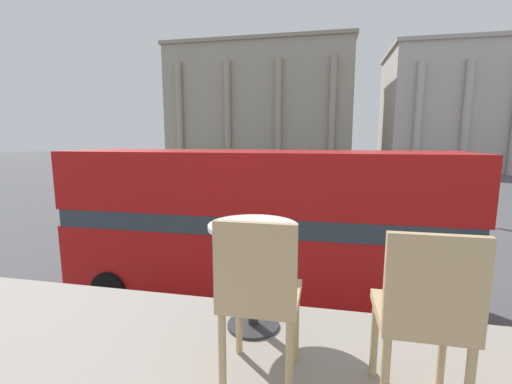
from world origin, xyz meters
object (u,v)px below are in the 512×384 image
plaza_building_left (261,107)px  traffic_light_near (183,198)px  pedestrian_white (213,203)px  double_decker_bus (258,219)px  plaza_building_right (490,110)px  cafe_dining_table (253,252)px  pedestrian_grey (385,208)px  cafe_chair_0 (259,292)px  car_black (300,194)px  cafe_chair_1 (424,312)px  traffic_light_mid (444,174)px

plaza_building_left → traffic_light_near: 43.89m
plaza_building_left → pedestrian_white: bearing=-83.0°
double_decker_bus → plaza_building_right: (23.62, 44.91, 6.09)m
plaza_building_left → cafe_dining_table: bearing=-79.2°
double_decker_bus → pedestrian_white: 9.72m
plaza_building_right → pedestrian_grey: plaza_building_right is taller
cafe_chair_0 → car_black: bearing=98.2°
cafe_chair_0 → car_black: 21.27m
double_decker_bus → plaza_building_right: size_ratio=0.37×
cafe_chair_1 → pedestrian_white: bearing=105.4°
cafe_dining_table → traffic_light_mid: cafe_dining_table is taller
cafe_chair_0 → traffic_light_mid: size_ratio=0.24×
cafe_dining_table → plaza_building_right: size_ratio=0.03×
plaza_building_left → traffic_light_near: size_ratio=8.63×
cafe_chair_1 → pedestrian_grey: size_ratio=0.56×
traffic_light_near → plaza_building_right: bearing=56.9°
car_black → pedestrian_white: pedestrian_white is taller
double_decker_bus → traffic_light_mid: size_ratio=2.73×
double_decker_bus → cafe_chair_0: size_ratio=11.23×
cafe_chair_1 → plaza_building_left: 54.75m
pedestrian_grey → cafe_chair_1: bearing=0.5°
traffic_light_near → pedestrian_grey: traffic_light_near is taller
double_decker_bus → traffic_light_mid: double_decker_bus is taller
pedestrian_white → car_black: bearing=-114.1°
traffic_light_mid → pedestrian_grey: bearing=-142.9°
double_decker_bus → traffic_light_mid: (8.06, 11.56, 0.19)m
traffic_light_near → double_decker_bus: bearing=-42.2°
double_decker_bus → pedestrian_white: double_decker_bus is taller
traffic_light_mid → pedestrian_white: bearing=-166.7°
cafe_chair_0 → plaza_building_left: bearing=105.4°
car_black → cafe_chair_0: bearing=169.5°
cafe_chair_0 → plaza_building_left: 54.56m
cafe_chair_1 → pedestrian_white: (-6.40, 15.82, -2.66)m
plaza_building_left → car_black: 34.54m
plaza_building_right → car_black: size_ratio=6.61×
traffic_light_near → pedestrian_white: traffic_light_near is taller
plaza_building_right → cafe_chair_0: bearing=-113.1°
pedestrian_white → pedestrian_grey: pedestrian_white is taller
double_decker_bus → cafe_chair_1: double_decker_bus is taller
cafe_chair_0 → plaza_building_right: bearing=71.5°
cafe_dining_table → cafe_chair_0: size_ratio=0.80×
cafe_dining_table → cafe_chair_1: 1.10m
plaza_building_left → traffic_light_mid: (16.84, -34.63, -6.86)m
plaza_building_left → pedestrian_white: 38.71m
cafe_chair_1 → traffic_light_mid: (5.86, 18.71, -1.15)m
traffic_light_mid → pedestrian_white: (-12.26, -2.89, -1.50)m
cafe_chair_1 → plaza_building_right: (21.41, 52.06, 4.74)m
car_black → pedestrian_grey: size_ratio=2.58×
plaza_building_left → traffic_light_near: (5.25, -42.99, -7.14)m
plaza_building_left → pedestrian_white: plaza_building_left is taller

